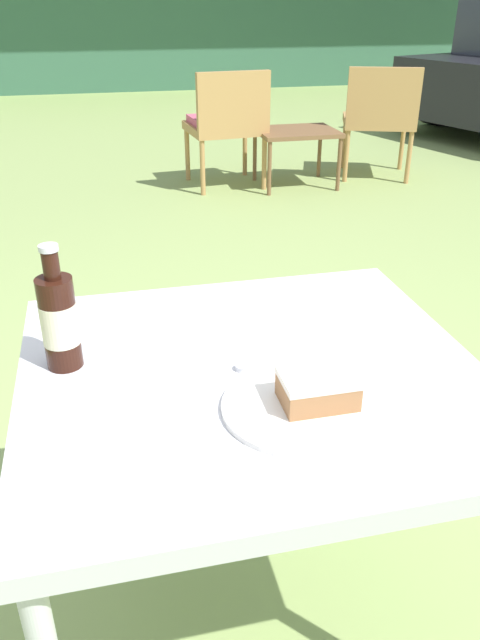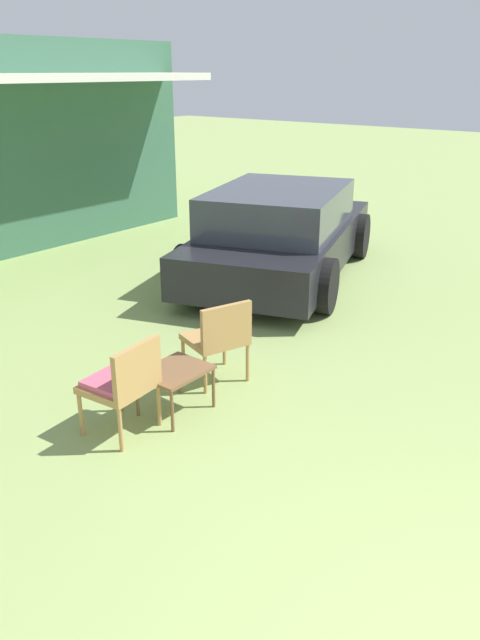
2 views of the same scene
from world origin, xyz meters
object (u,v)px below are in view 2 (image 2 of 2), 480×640
(wicker_chair_plain, at_px, (219,335))
(parked_car, at_px, (281,233))
(garden_side_table, at_px, (175,374))
(wicker_chair_cushioned, at_px, (123,381))

(wicker_chair_plain, bearing_deg, parked_car, -135.50)
(parked_car, distance_m, garden_side_table, 4.13)
(wicker_chair_cushioned, bearing_deg, garden_side_table, 164.97)
(wicker_chair_plain, bearing_deg, wicker_chair_cushioned, 18.57)
(wicker_chair_cushioned, relative_size, wicker_chair_plain, 1.00)
(parked_car, distance_m, wicker_chair_plain, 3.47)
(parked_car, height_order, wicker_chair_cushioned, parked_car)
(parked_car, relative_size, garden_side_table, 7.99)
(wicker_chair_plain, height_order, garden_side_table, wicker_chair_plain)
(parked_car, bearing_deg, wicker_chair_cushioned, 179.57)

